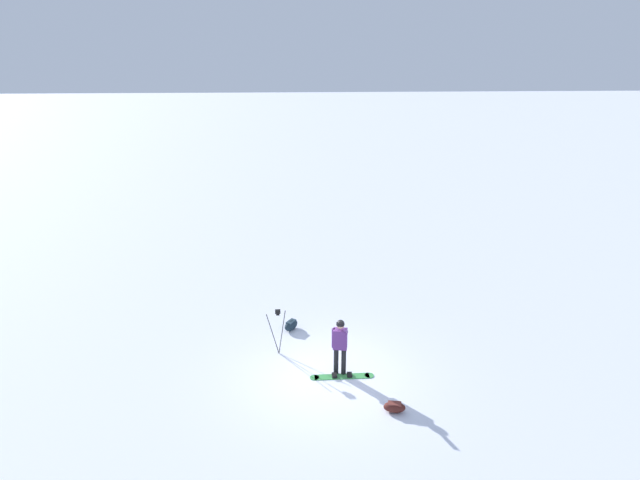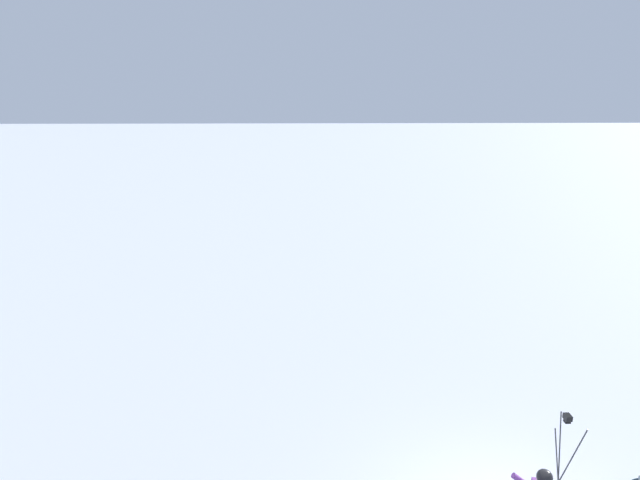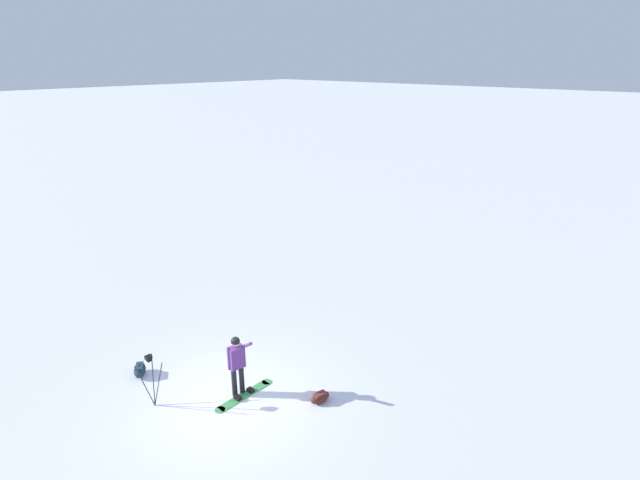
# 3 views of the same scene
# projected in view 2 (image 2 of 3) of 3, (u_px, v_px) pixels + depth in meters

# --- Properties ---
(camera_tripod) EXTENTS (0.61, 0.61, 1.51)m
(camera_tripod) POSITION_uv_depth(u_px,v_px,m) (565.00, 436.00, 9.81)
(camera_tripod) COLOR #262628
(camera_tripod) RESTS_ON ground_plane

